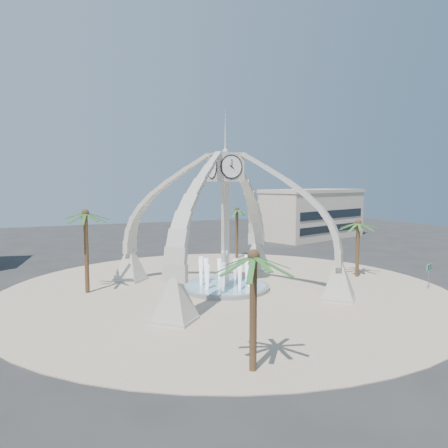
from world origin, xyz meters
name	(u,v)px	position (x,y,z in m)	size (l,w,h in m)	color
ground	(225,290)	(0.00, 0.00, 0.00)	(140.00, 140.00, 0.00)	#282828
plaza	(225,289)	(0.00, 0.00, 0.03)	(40.00, 40.00, 0.06)	#C2AA90
clock_tower	(225,219)	(0.00, 0.00, 6.49)	(17.94, 17.94, 16.30)	beige
fountain	(225,287)	(0.00, 0.00, 0.29)	(8.00, 8.00, 3.62)	gray
building_ne	(313,214)	(30.00, 28.00, 4.31)	(21.87, 14.17, 8.60)	beige
palm_east	(358,223)	(14.64, -0.73, 5.56)	(4.33, 4.33, 6.39)	brown
palm_west	(85,214)	(-11.56, 3.86, 6.97)	(5.03, 5.03, 7.85)	brown
palm_north	(237,210)	(8.32, 14.55, 6.21)	(4.67, 4.67, 7.06)	brown
palm_south	(254,258)	(-5.93, -16.30, 5.93)	(4.63, 4.63, 6.77)	brown
street_sign	(429,271)	(16.68, -7.78, 1.79)	(0.88, 0.30, 2.50)	slate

